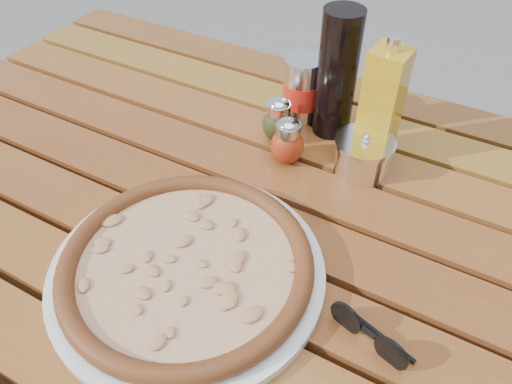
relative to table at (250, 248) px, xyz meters
The scene contains 10 objects.
table is the anchor object (origin of this frame).
plate 0.16m from the table, 96.96° to the right, with size 0.36×0.36×0.01m, color silver.
pizza 0.17m from the table, 96.96° to the right, with size 0.40×0.40×0.03m.
pepper_shaker 0.18m from the table, 93.52° to the left, with size 0.07×0.07×0.08m.
oregano_shaker 0.22m from the table, 104.65° to the left, with size 0.07×0.07×0.08m.
dark_bottle 0.32m from the table, 85.24° to the left, with size 0.07×0.07×0.22m, color black.
soda_can 0.30m from the table, 98.84° to the left, with size 0.08×0.08×0.12m.
olive_oil_cruet 0.30m from the table, 63.97° to the left, with size 0.06×0.06×0.21m.
parmesan_tin 0.23m from the table, 58.82° to the left, with size 0.11×0.11×0.07m.
sunglasses 0.27m from the table, 26.80° to the right, with size 0.11×0.05×0.04m.
Camera 1 is at (0.26, -0.44, 1.28)m, focal length 35.00 mm.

